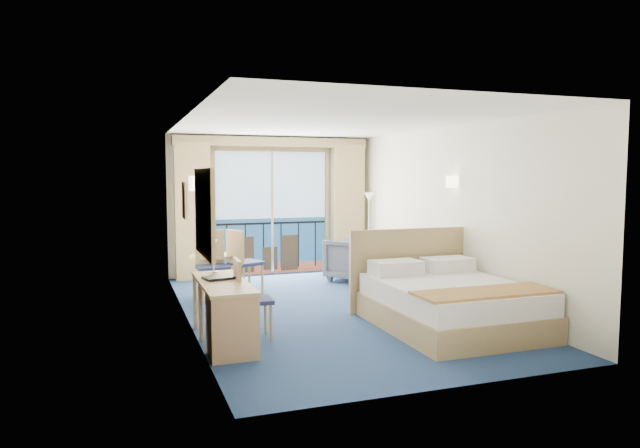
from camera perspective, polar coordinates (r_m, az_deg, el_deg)
The scene contains 22 objects.
floor at distance 8.39m, azimuth 0.85°, elevation -8.52°, with size 6.50×6.50×0.00m, color navy.
room_walls at distance 8.16m, azimuth 0.86°, elevation 3.71°, with size 4.04×6.54×2.72m.
balcony_door at distance 11.26m, azimuth -4.86°, elevation 0.80°, with size 2.36×0.03×2.52m.
curtain_left at distance 10.82m, azimuth -12.60°, elevation 1.24°, with size 0.65×0.22×2.55m, color tan.
curtain_right at distance 11.60m, azimuth 2.79°, elevation 1.60°, with size 0.65×0.22×2.55m, color tan.
pelmet at distance 11.13m, azimuth -4.72°, elevation 8.17°, with size 3.80×0.25×0.18m, color tan.
mirror at distance 6.23m, azimuth -11.48°, elevation 1.11°, with size 0.05×1.25×0.95m.
wall_print at distance 8.16m, azimuth -13.38°, elevation 2.32°, with size 0.04×0.42×0.52m.
sconce_left at distance 7.11m, azimuth -12.28°, elevation 3.99°, with size 0.18×0.18×0.18m, color beige.
sconce_right at distance 8.89m, azimuth 13.05°, elevation 4.15°, with size 0.18×0.18×0.18m, color beige.
bed at distance 7.57m, azimuth 12.67°, elevation -7.57°, with size 1.88×2.23×1.18m.
nightstand at distance 9.29m, azimuth 10.83°, elevation -5.72°, with size 0.38×0.36×0.50m, color #9A7751.
phone at distance 9.25m, azimuth 10.48°, elevation -3.95°, with size 0.18×0.14×0.08m, color silver.
armchair at distance 10.55m, azimuth 3.38°, elevation -3.53°, with size 0.85×0.87×0.80m, color #464C55.
floor_lamp at distance 11.44m, azimuth 4.93°, elevation 1.21°, with size 0.22×0.22×1.60m.
desk at distance 6.38m, azimuth -8.98°, elevation -9.20°, with size 0.53×1.55×0.73m.
desk_chair at distance 6.87m, azimuth -7.31°, elevation -6.95°, with size 0.44×0.43×0.96m.
folder at distance 6.85m, azimuth -10.12°, elevation -5.32°, with size 0.33×0.25×0.03m, color black.
desk_lamp at distance 7.15m, azimuth -10.61°, elevation -2.53°, with size 0.11×0.11×0.41m.
round_table at distance 9.51m, azimuth -10.77°, elevation -3.99°, with size 0.72×0.72×0.65m.
table_chair_a at distance 9.38m, azimuth -7.85°, elevation -3.39°, with size 0.61×0.60×1.07m.
table_chair_b at distance 9.11m, azimuth -10.83°, elevation -3.64°, with size 0.48×0.49×1.08m.
Camera 1 is at (-2.82, -7.65, 1.96)m, focal length 32.00 mm.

